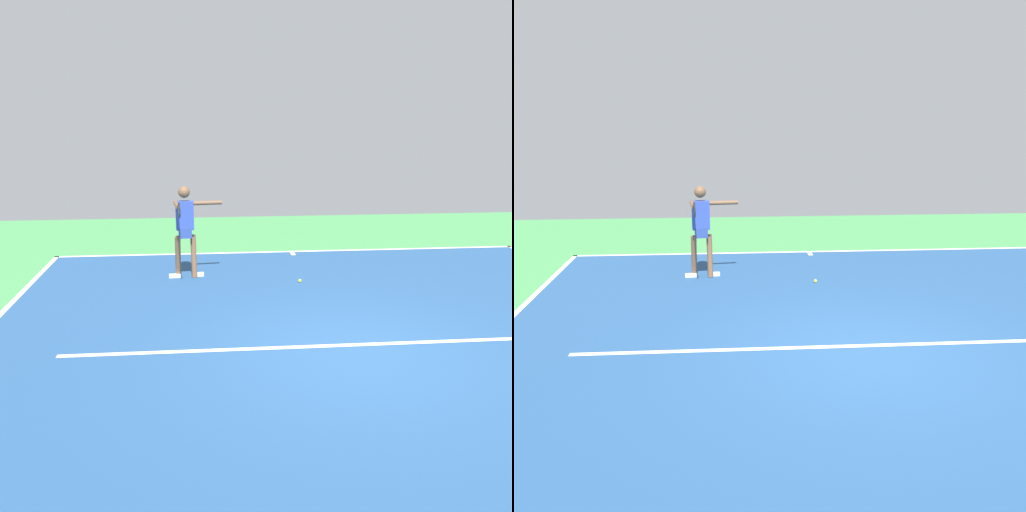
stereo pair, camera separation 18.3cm
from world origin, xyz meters
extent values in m
plane|color=#428E4C|center=(0.00, 0.00, 0.00)|extent=(21.05, 21.05, 0.00)
cube|color=navy|center=(0.00, 0.00, 0.00)|extent=(10.93, 11.76, 0.00)
cube|color=white|center=(0.00, -5.83, 0.00)|extent=(10.93, 0.10, 0.01)
cube|color=white|center=(0.00, -0.24, 0.00)|extent=(8.19, 0.10, 0.01)
cube|color=white|center=(0.00, -5.63, 0.00)|extent=(0.10, 0.30, 0.01)
cylinder|color=brown|center=(2.27, -3.95, 0.42)|extent=(0.14, 0.26, 0.87)
cube|color=white|center=(2.20, -3.96, 0.04)|extent=(0.25, 0.13, 0.07)
cylinder|color=brown|center=(2.58, -3.91, 0.42)|extent=(0.14, 0.26, 0.87)
cube|color=white|center=(2.65, -3.90, 0.04)|extent=(0.25, 0.13, 0.07)
cube|color=#2D4799|center=(2.43, -3.93, 0.91)|extent=(0.27, 0.23, 0.20)
cube|color=#334CB2|center=(2.43, -3.93, 1.25)|extent=(0.36, 0.22, 0.57)
sphere|color=brown|center=(2.43, -3.93, 1.71)|extent=(0.23, 0.23, 0.23)
cylinder|color=brown|center=(1.98, -3.98, 1.48)|extent=(0.57, 0.14, 0.08)
cylinder|color=brown|center=(2.56, -3.63, 1.51)|extent=(0.14, 0.57, 0.08)
cylinder|color=black|center=(2.52, -3.24, 1.51)|extent=(0.05, 0.22, 0.03)
torus|color=black|center=(2.49, -3.00, 1.51)|extent=(0.06, 0.29, 0.29)
cylinder|color=silver|center=(2.49, -3.00, 1.51)|extent=(0.03, 0.25, 0.25)
sphere|color=#CCE033|center=(0.23, -3.33, 0.03)|extent=(0.07, 0.07, 0.07)
camera|label=1|loc=(2.09, 7.15, 3.23)|focal=40.07mm
camera|label=2|loc=(1.90, 7.16, 3.23)|focal=40.07mm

